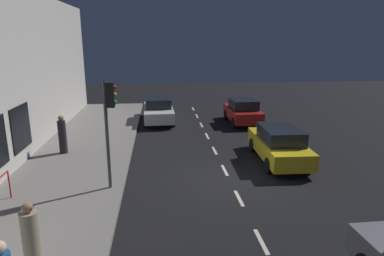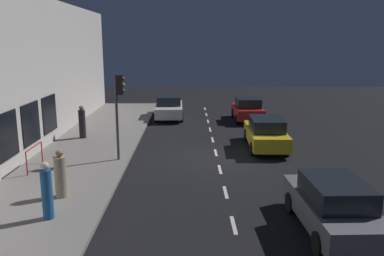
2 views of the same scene
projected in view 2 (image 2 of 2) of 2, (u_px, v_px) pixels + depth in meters
name	position (u px, v px, depth m)	size (l,w,h in m)	color
ground_plane	(217.00, 159.00, 18.25)	(60.00, 60.00, 0.00)	black
sidewalk	(82.00, 157.00, 18.18)	(4.50, 32.00, 0.15)	gray
building_facade	(19.00, 77.00, 17.37)	(0.65, 32.00, 7.53)	beige
lane_centre_line	(216.00, 153.00, 19.22)	(0.12, 27.20, 0.01)	beige
traffic_light	(119.00, 98.00, 17.01)	(0.46, 0.32, 3.86)	#424244
parked_car_0	(169.00, 107.00, 27.83)	(2.03, 4.44, 1.58)	silver
parked_car_1	(333.00, 206.00, 11.02)	(1.87, 4.22, 1.58)	slate
parked_car_2	(248.00, 109.00, 26.93)	(1.88, 3.82, 1.58)	red
parked_car_3	(266.00, 133.00, 19.92)	(1.96, 4.57, 1.58)	gold
pedestrian_0	(61.00, 176.00, 13.22)	(0.50, 0.50, 1.63)	gray
pedestrian_1	(47.00, 192.00, 11.54)	(0.33, 0.33, 1.75)	#1E5189
pedestrian_2	(82.00, 123.00, 21.43)	(0.50, 0.50, 1.79)	#232328
red_railing	(34.00, 153.00, 16.13)	(0.05, 1.70, 0.97)	red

